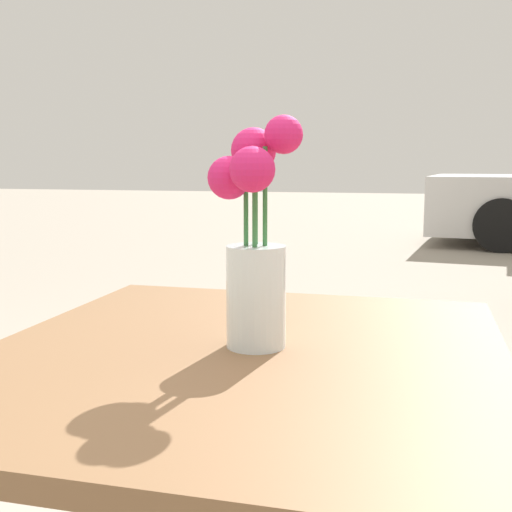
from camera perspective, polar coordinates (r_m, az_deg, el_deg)
The scene contains 2 objects.
table_front at distance 1.01m, azimuth -1.09°, elevation -14.08°, with size 0.77×0.85×0.71m.
flower_vase at distance 0.95m, azimuth -0.11°, elevation 0.52°, with size 0.14×0.15×0.34m.
Camera 1 is at (0.25, -0.90, 0.99)m, focal length 45.00 mm.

